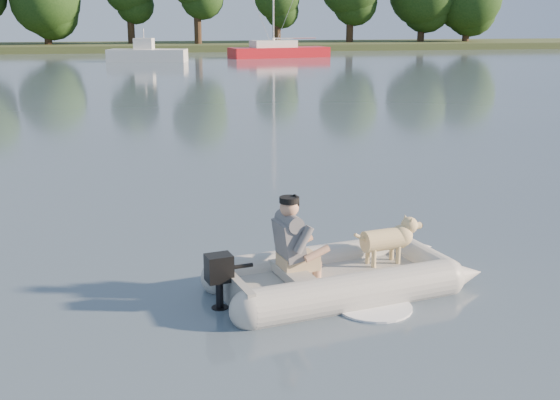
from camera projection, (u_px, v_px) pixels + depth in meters
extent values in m
plane|color=slate|center=(305.00, 302.00, 8.12)|extent=(160.00, 160.00, 0.00)
cube|color=#47512D|center=(158.00, 47.00, 66.87)|extent=(160.00, 12.00, 0.70)
cylinder|color=#332316|center=(48.00, 35.00, 64.08)|extent=(0.70, 0.70, 2.94)
sphere|color=#244416|center=(45.00, 0.00, 63.30)|extent=(6.27, 6.27, 6.27)
cylinder|color=#332316|center=(131.00, 30.00, 65.97)|extent=(0.70, 0.70, 3.67)
cylinder|color=#332316|center=(198.00, 27.00, 65.32)|extent=(0.70, 0.70, 4.29)
cylinder|color=#332316|center=(277.00, 32.00, 67.13)|extent=(0.70, 0.70, 3.21)
cylinder|color=#332316|center=(350.00, 28.00, 69.00)|extent=(0.70, 0.70, 3.94)
cylinder|color=#332316|center=(421.00, 30.00, 70.73)|extent=(0.70, 0.70, 3.52)
cylinder|color=#332316|center=(466.00, 31.00, 71.43)|extent=(0.70, 0.70, 3.21)
cube|color=#B5141D|center=(279.00, 54.00, 54.74)|extent=(8.06, 3.73, 0.97)
cube|color=white|center=(273.00, 44.00, 54.38)|extent=(3.66, 2.35, 0.58)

